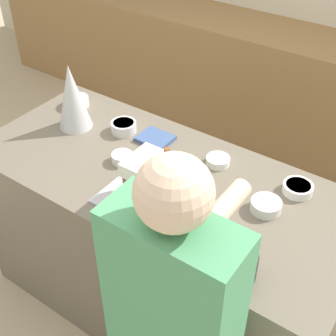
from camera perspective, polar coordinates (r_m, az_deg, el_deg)
ground_plane at (r=2.77m, az=-0.71°, el=-15.96°), size 12.00×12.00×0.00m
back_cabinet_block at (r=3.79m, az=16.33°, el=8.46°), size 6.00×0.60×0.90m
kitchen_island at (r=2.40m, az=-0.80°, el=-9.49°), size 1.79×0.80×0.93m
baking_tray at (r=1.95m, az=-1.79°, el=-4.17°), size 0.45×0.30×0.01m
gingerbread_house at (r=1.87m, az=-1.85°, el=-1.59°), size 0.20×0.18×0.27m
decorative_tree at (r=2.37m, az=-11.61°, el=8.49°), size 0.17×0.17×0.34m
candy_bowl_front_corner at (r=2.61m, az=-11.04°, el=7.99°), size 0.13×0.13×0.05m
candy_bowl_far_left at (r=2.36m, az=-5.43°, el=5.06°), size 0.13×0.13×0.05m
candy_bowl_far_right at (r=2.15m, az=6.11°, el=0.93°), size 0.11×0.11×0.04m
candy_bowl_center_rear at (r=2.16m, az=-5.59°, el=1.30°), size 0.10×0.10×0.04m
candy_bowl_near_tray_right at (r=1.94m, az=11.86°, el=-4.48°), size 0.13×0.13×0.05m
candy_bowl_near_tray_left at (r=2.06m, az=15.54°, el=-2.36°), size 0.13×0.13×0.04m
cookbook at (r=2.30m, az=-1.57°, el=3.61°), size 0.16×0.14×0.02m
mug at (r=1.67m, az=9.18°, el=-11.72°), size 0.10×0.10×0.10m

